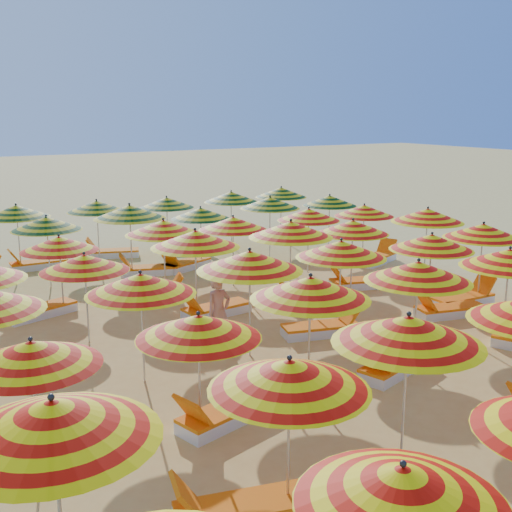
{
  "coord_description": "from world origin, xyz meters",
  "views": [
    {
      "loc": [
        -7.32,
        -11.95,
        4.93
      ],
      "look_at": [
        0.0,
        0.5,
        1.6
      ],
      "focal_mm": 45.0,
      "sensor_mm": 36.0,
      "label": 1
    }
  ],
  "objects_px": {
    "lounger_4": "(241,511)",
    "lounger_11": "(449,310)",
    "umbrella_14": "(310,288)",
    "lounger_10": "(322,328)",
    "umbrella_7": "(289,375)",
    "umbrella_38": "(130,212)",
    "umbrella_34": "(309,215)",
    "umbrella_21": "(341,249)",
    "lounger_14": "(311,299)",
    "lounger_18": "(151,296)",
    "umbrella_43": "(16,211)",
    "umbrella_46": "(231,197)",
    "lounger_12": "(464,299)",
    "umbrella_44": "(97,206)",
    "umbrella_13": "(198,327)",
    "umbrella_35": "(364,211)",
    "umbrella_23": "(483,231)",
    "umbrella_41": "(330,201)",
    "lounger_7": "(224,414)",
    "umbrella_15": "(418,272)",
    "umbrella_29": "(428,215)",
    "umbrella_22": "(432,242)",
    "umbrella_47": "(281,192)",
    "umbrella_8": "(408,330)",
    "lounger_15": "(359,283)",
    "umbrella_37": "(46,223)",
    "lounger_20": "(148,270)",
    "umbrella_1": "(402,486)",
    "umbrella_6": "(53,420)",
    "lounger_13": "(215,309)",
    "lounger_21": "(185,264)",
    "umbrella_39": "(200,213)",
    "lounger_8": "(393,366)",
    "lounger_25": "(187,247)",
    "umbrella_12": "(31,354)",
    "umbrella_16": "(509,258)",
    "umbrella_25": "(84,263)",
    "umbrella_45": "(167,203)",
    "umbrella_33": "(233,223)",
    "umbrella_32": "(163,227)",
    "lounger_24": "(112,253)",
    "umbrella_40": "(270,203)",
    "lounger_19": "(378,258)",
    "umbrella_20": "(250,261)"
  },
  "relations": [
    {
      "from": "lounger_4",
      "to": "lounger_11",
      "type": "bearing_deg",
      "value": -138.5
    },
    {
      "from": "umbrella_14",
      "to": "lounger_10",
      "type": "height_order",
      "value": "umbrella_14"
    },
    {
      "from": "umbrella_7",
      "to": "umbrella_38",
      "type": "height_order",
      "value": "umbrella_38"
    },
    {
      "from": "umbrella_34",
      "to": "umbrella_21",
      "type": "bearing_deg",
      "value": -117.4
    },
    {
      "from": "lounger_14",
      "to": "lounger_18",
      "type": "distance_m",
      "value": 4.16
    },
    {
      "from": "umbrella_43",
      "to": "umbrella_46",
      "type": "distance_m",
      "value": 7.35
    },
    {
      "from": "umbrella_46",
      "to": "lounger_12",
      "type": "relative_size",
      "value": 1.23
    },
    {
      "from": "umbrella_7",
      "to": "umbrella_44",
      "type": "height_order",
      "value": "umbrella_7"
    },
    {
      "from": "umbrella_13",
      "to": "umbrella_35",
      "type": "xyz_separation_m",
      "value": [
        9.34,
        7.41,
        -0.01
      ]
    },
    {
      "from": "umbrella_23",
      "to": "umbrella_41",
      "type": "relative_size",
      "value": 1.07
    },
    {
      "from": "lounger_7",
      "to": "umbrella_15",
      "type": "bearing_deg",
      "value": 167.45
    },
    {
      "from": "umbrella_29",
      "to": "umbrella_22",
      "type": "bearing_deg",
      "value": -133.49
    },
    {
      "from": "lounger_10",
      "to": "umbrella_47",
      "type": "bearing_deg",
      "value": 77.48
    },
    {
      "from": "umbrella_8",
      "to": "umbrella_41",
      "type": "bearing_deg",
      "value": 57.51
    },
    {
      "from": "umbrella_14",
      "to": "umbrella_35",
      "type": "bearing_deg",
      "value": 44.92
    },
    {
      "from": "umbrella_22",
      "to": "lounger_15",
      "type": "xyz_separation_m",
      "value": [
        0.25,
        2.87,
        -1.7
      ]
    },
    {
      "from": "umbrella_37",
      "to": "lounger_15",
      "type": "distance_m",
      "value": 8.87
    },
    {
      "from": "lounger_20",
      "to": "umbrella_1",
      "type": "bearing_deg",
      "value": 95.13
    },
    {
      "from": "umbrella_6",
      "to": "lounger_4",
      "type": "bearing_deg",
      "value": 3.55
    },
    {
      "from": "umbrella_6",
      "to": "umbrella_8",
      "type": "distance_m",
      "value": 4.83
    },
    {
      "from": "umbrella_7",
      "to": "umbrella_8",
      "type": "height_order",
      "value": "umbrella_8"
    },
    {
      "from": "lounger_12",
      "to": "lounger_13",
      "type": "distance_m",
      "value": 6.41
    },
    {
      "from": "umbrella_35",
      "to": "umbrella_6",
      "type": "bearing_deg",
      "value": -140.98
    },
    {
      "from": "umbrella_43",
      "to": "umbrella_35",
      "type": "bearing_deg",
      "value": -25.96
    },
    {
      "from": "umbrella_23",
      "to": "lounger_21",
      "type": "height_order",
      "value": "umbrella_23"
    },
    {
      "from": "umbrella_15",
      "to": "umbrella_39",
      "type": "relative_size",
      "value": 1.15
    },
    {
      "from": "umbrella_1",
      "to": "lounger_8",
      "type": "relative_size",
      "value": 1.21
    },
    {
      "from": "umbrella_8",
      "to": "umbrella_13",
      "type": "distance_m",
      "value": 3.03
    },
    {
      "from": "umbrella_6",
      "to": "umbrella_38",
      "type": "bearing_deg",
      "value": 67.2
    },
    {
      "from": "lounger_4",
      "to": "lounger_25",
      "type": "distance_m",
      "value": 15.33
    },
    {
      "from": "umbrella_22",
      "to": "lounger_15",
      "type": "distance_m",
      "value": 3.35
    },
    {
      "from": "umbrella_12",
      "to": "umbrella_16",
      "type": "height_order",
      "value": "umbrella_16"
    },
    {
      "from": "umbrella_16",
      "to": "umbrella_46",
      "type": "xyz_separation_m",
      "value": [
        -0.27,
        11.71,
        -0.06
      ]
    },
    {
      "from": "umbrella_25",
      "to": "umbrella_37",
      "type": "xyz_separation_m",
      "value": [
        0.34,
        4.91,
        0.06
      ]
    },
    {
      "from": "umbrella_21",
      "to": "umbrella_22",
      "type": "xyz_separation_m",
      "value": [
        2.43,
        -0.33,
        -0.04
      ]
    },
    {
      "from": "umbrella_14",
      "to": "umbrella_39",
      "type": "distance_m",
      "value": 9.77
    },
    {
      "from": "lounger_21",
      "to": "umbrella_45",
      "type": "bearing_deg",
      "value": -122.4
    },
    {
      "from": "umbrella_7",
      "to": "umbrella_33",
      "type": "relative_size",
      "value": 1.07
    },
    {
      "from": "umbrella_32",
      "to": "lounger_24",
      "type": "distance_m",
      "value": 5.58
    },
    {
      "from": "umbrella_43",
      "to": "lounger_10",
      "type": "height_order",
      "value": "umbrella_43"
    },
    {
      "from": "umbrella_40",
      "to": "lounger_13",
      "type": "xyz_separation_m",
      "value": [
        -4.44,
        -4.65,
        -1.72
      ]
    },
    {
      "from": "umbrella_12",
      "to": "lounger_19",
      "type": "relative_size",
      "value": 1.27
    },
    {
      "from": "umbrella_13",
      "to": "umbrella_15",
      "type": "distance_m",
      "value": 4.79
    },
    {
      "from": "umbrella_34",
      "to": "umbrella_41",
      "type": "height_order",
      "value": "umbrella_34"
    },
    {
      "from": "umbrella_20",
      "to": "lounger_18",
      "type": "height_order",
      "value": "umbrella_20"
    },
    {
      "from": "lounger_8",
      "to": "umbrella_40",
      "type": "bearing_deg",
      "value": -124.92
    },
    {
      "from": "lounger_4",
      "to": "lounger_20",
      "type": "distance_m",
      "value": 12.36
    },
    {
      "from": "umbrella_39",
      "to": "lounger_18",
      "type": "bearing_deg",
      "value": -135.01
    },
    {
      "from": "umbrella_7",
      "to": "lounger_10",
      "type": "bearing_deg",
      "value": 49.97
    },
    {
      "from": "umbrella_16",
      "to": "umbrella_25",
      "type": "distance_m",
      "value": 8.88
    }
  ]
}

